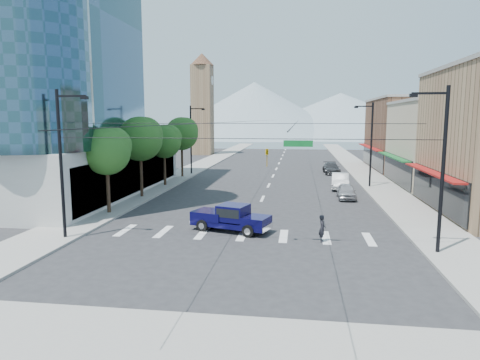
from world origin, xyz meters
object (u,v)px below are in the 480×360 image
at_px(pedestrian, 322,228).
at_px(parked_car_far, 331,168).
at_px(parked_car_mid, 340,181).
at_px(parked_car_near, 346,191).
at_px(pickup_truck, 231,217).

xyz_separation_m(pedestrian, parked_car_far, (2.89, 32.94, -0.09)).
distance_m(pedestrian, parked_car_mid, 20.44).
bearing_deg(parked_car_near, parked_car_mid, 91.25).
bearing_deg(parked_car_mid, parked_car_far, 94.26).
height_order(pedestrian, parked_car_mid, same).
bearing_deg(pedestrian, parked_car_mid, -9.87).
xyz_separation_m(parked_car_mid, parked_car_far, (0.00, 12.71, -0.09)).
distance_m(pedestrian, parked_car_far, 33.07).
relative_size(pickup_truck, parked_car_near, 1.38).
distance_m(parked_car_near, parked_car_far, 18.50).
xyz_separation_m(pickup_truck, parked_car_mid, (8.70, 18.54, -0.11)).
height_order(pickup_truck, pedestrian, pickup_truck).
relative_size(parked_car_near, parked_car_far, 0.81).
distance_m(pickup_truck, pedestrian, 6.05).
relative_size(pickup_truck, parked_car_far, 1.11).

